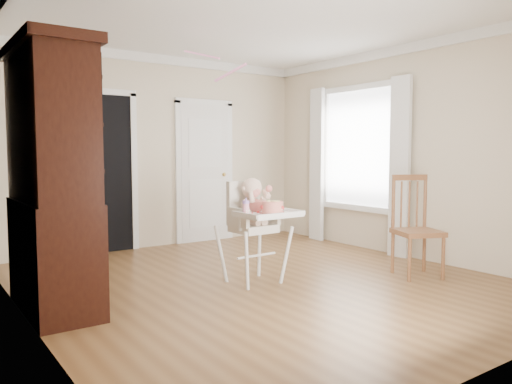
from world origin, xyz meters
TOP-DOWN VIEW (x-y plane):
  - floor at (0.00, 0.00)m, footprint 5.00×5.00m
  - ceiling at (0.00, 0.00)m, footprint 5.00×5.00m
  - wall_back at (0.00, 2.50)m, footprint 4.50×0.00m
  - wall_left at (-2.25, 0.00)m, footprint 0.00×5.00m
  - wall_right at (2.25, 0.00)m, footprint 0.00×5.00m
  - crown_molding at (0.00, 0.00)m, footprint 4.50×5.00m
  - doorway at (-0.90, 2.48)m, footprint 1.06×0.05m
  - closet_door at (0.70, 2.48)m, footprint 0.96×0.09m
  - window_right at (2.18, 0.80)m, footprint 0.13×1.84m
  - high_chair at (-0.10, 0.04)m, footprint 0.63×0.77m
  - baby at (-0.10, 0.07)m, footprint 0.32×0.25m
  - cake at (-0.08, -0.24)m, footprint 0.27×0.27m
  - sippy_cup at (-0.30, -0.10)m, footprint 0.07×0.07m
  - china_cabinet at (-1.99, 0.32)m, footprint 0.59×1.33m
  - dining_chair at (1.51, -0.73)m, footprint 0.59×0.59m
  - streamer at (-0.22, 0.89)m, footprint 0.22×0.46m

SIDE VIEW (x-z plane):
  - floor at x=0.00m, z-range 0.00..0.00m
  - dining_chair at x=1.51m, z-range -0.04..1.06m
  - high_chair at x=-0.10m, z-range 0.13..1.19m
  - cake at x=-0.08m, z-range 0.74..0.87m
  - sippy_cup at x=-0.30m, z-range 0.73..0.90m
  - baby at x=-0.10m, z-range 0.58..1.08m
  - closet_door at x=0.70m, z-range -0.04..2.09m
  - doorway at x=-0.90m, z-range 0.00..2.22m
  - china_cabinet at x=-1.99m, z-range 0.00..2.24m
  - window_right at x=2.18m, z-range 0.14..2.44m
  - wall_back at x=0.00m, z-range -0.90..3.60m
  - wall_left at x=-2.25m, z-range -1.15..3.85m
  - wall_right at x=2.25m, z-range -1.15..3.85m
  - streamer at x=-0.22m, z-range 2.36..2.51m
  - crown_molding at x=0.00m, z-range 2.58..2.70m
  - ceiling at x=0.00m, z-range 2.70..2.70m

